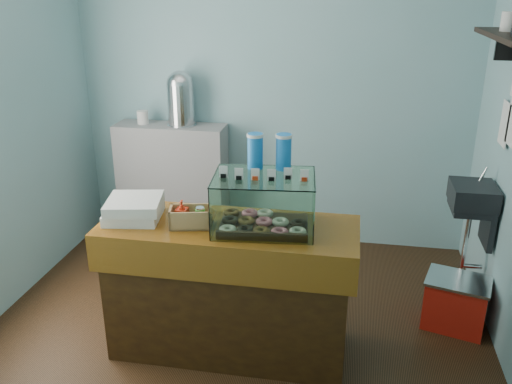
% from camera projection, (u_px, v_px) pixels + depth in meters
% --- Properties ---
extents(ground, '(3.50, 3.50, 0.00)m').
position_uv_depth(ground, '(238.00, 324.00, 3.89)').
color(ground, black).
rests_on(ground, ground).
extents(room_shell, '(3.54, 3.04, 2.82)m').
position_uv_depth(room_shell, '(240.00, 87.00, 3.27)').
color(room_shell, '#78ABB0').
rests_on(room_shell, ground).
extents(counter, '(1.60, 0.60, 0.90)m').
position_uv_depth(counter, '(229.00, 287.00, 3.49)').
color(counter, '#3D240B').
rests_on(counter, ground).
extents(back_shelf, '(1.00, 0.32, 1.10)m').
position_uv_depth(back_shelf, '(173.00, 183.00, 5.05)').
color(back_shelf, gray).
rests_on(back_shelf, ground).
extents(display_case, '(0.64, 0.50, 0.55)m').
position_uv_depth(display_case, '(264.00, 199.00, 3.26)').
color(display_case, '#331C0F').
rests_on(display_case, counter).
extents(condiment_crate, '(0.28, 0.20, 0.17)m').
position_uv_depth(condiment_crate, '(190.00, 217.00, 3.29)').
color(condiment_crate, '#A88654').
rests_on(condiment_crate, counter).
extents(pastry_boxes, '(0.39, 0.39, 0.13)m').
position_uv_depth(pastry_boxes, '(134.00, 209.00, 3.40)').
color(pastry_boxes, silver).
rests_on(pastry_boxes, counter).
extents(coffee_urn, '(0.26, 0.26, 0.48)m').
position_uv_depth(coffee_urn, '(181.00, 97.00, 4.75)').
color(coffee_urn, silver).
rests_on(coffee_urn, back_shelf).
extents(red_cooler, '(0.50, 0.43, 0.37)m').
position_uv_depth(red_cooler, '(456.00, 303.00, 3.81)').
color(red_cooler, red).
rests_on(red_cooler, ground).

